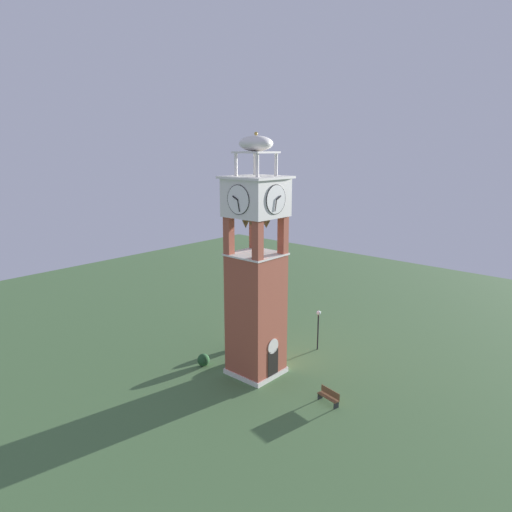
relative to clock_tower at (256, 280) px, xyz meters
name	(u,v)px	position (x,y,z in m)	size (l,w,h in m)	color
ground	(256,372)	(0.00, 0.00, -7.13)	(80.00, 80.00, 0.00)	#476B3D
clock_tower	(256,280)	(0.00, 0.00, 0.00)	(3.81, 3.81, 17.21)	#9E4C38
park_bench	(329,396)	(-0.04, -6.35, -6.64)	(0.75, 1.66, 0.95)	brown
lamp_post	(318,322)	(6.35, -1.13, -4.75)	(0.36, 0.36, 3.36)	black
trash_bin	(273,347)	(3.57, 1.29, -6.73)	(0.52, 0.52, 0.80)	#38513D
shrub_near_entry	(203,360)	(-1.86, 3.70, -6.66)	(0.92, 0.92, 0.94)	#234C28
shrub_left_of_tower	(250,354)	(1.34, 1.80, -6.71)	(1.20, 1.20, 0.83)	#234C28
shrub_behind_bench	(235,344)	(1.89, 3.99, -6.66)	(0.78, 0.78, 0.93)	#234C28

